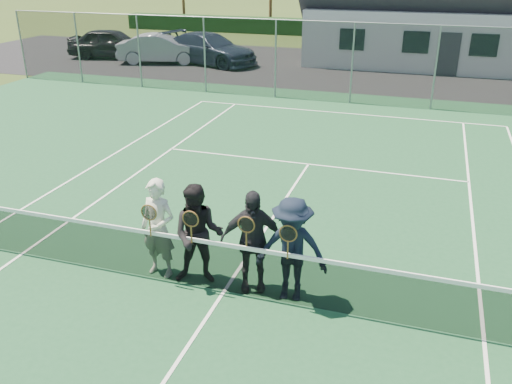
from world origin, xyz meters
TOP-DOWN VIEW (x-y plane):
  - ground at (0.00, 20.00)m, footprint 220.00×220.00m
  - court_surface at (0.00, 0.00)m, footprint 30.00×30.00m
  - tarmac_carpark at (-4.00, 20.00)m, footprint 40.00×12.00m
  - hedge_row at (0.00, 32.00)m, footprint 40.00×1.20m
  - car_a at (-14.08, 19.47)m, footprint 4.99×2.85m
  - car_b at (-10.78, 18.93)m, footprint 4.77×2.75m
  - car_c at (-8.30, 19.43)m, footprint 5.81×3.67m
  - court_markings at (0.00, 0.00)m, footprint 11.03×23.83m
  - tennis_net at (0.00, 0.00)m, footprint 11.68×0.08m
  - perimeter_fence at (0.00, 13.50)m, footprint 30.07×0.07m
  - player_a at (-1.27, 0.20)m, footprint 0.70×0.53m
  - player_b at (-0.52, 0.20)m, footprint 1.01×0.87m
  - player_c at (0.40, 0.28)m, footprint 1.14×0.76m
  - player_d at (1.11, 0.20)m, footprint 1.22×0.77m

SIDE VIEW (x-z plane):
  - ground at x=0.00m, z-range 0.00..0.00m
  - tarmac_carpark at x=-4.00m, z-range 0.00..0.01m
  - court_surface at x=0.00m, z-range 0.00..0.02m
  - court_markings at x=0.00m, z-range 0.02..0.03m
  - tennis_net at x=0.00m, z-range -0.01..1.09m
  - hedge_row at x=0.00m, z-range 0.00..1.10m
  - car_b at x=-10.78m, z-range 0.00..1.49m
  - car_c at x=-8.30m, z-range 0.00..1.57m
  - car_a at x=-14.08m, z-range 0.00..1.60m
  - player_d at x=1.11m, z-range 0.02..1.82m
  - player_b at x=-0.52m, z-range 0.02..1.82m
  - player_c at x=0.40m, z-range 0.02..1.82m
  - player_a at x=-1.27m, z-range 0.02..1.82m
  - perimeter_fence at x=0.00m, z-range 0.01..3.03m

